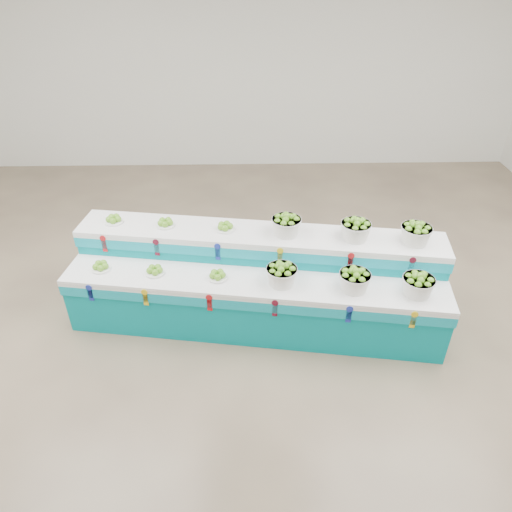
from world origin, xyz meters
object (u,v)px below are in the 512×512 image
plate_upper_mid (165,222)px  basket_upper_right (416,233)px  basket_lower_left (282,274)px  display_stand (256,282)px

plate_upper_mid → basket_upper_right: basket_upper_right is taller
plate_upper_mid → basket_lower_left: bearing=-29.2°
basket_lower_left → basket_upper_right: (1.46, 0.30, 0.30)m
display_stand → basket_upper_right: 1.83m
display_stand → plate_upper_mid: plate_upper_mid is taller
display_stand → plate_upper_mid: 1.24m
basket_lower_left → plate_upper_mid: size_ratio=1.51×
display_stand → plate_upper_mid: (-1.03, 0.42, 0.56)m
plate_upper_mid → basket_upper_right: bearing=-8.7°
basket_lower_left → plate_upper_mid: 1.50m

